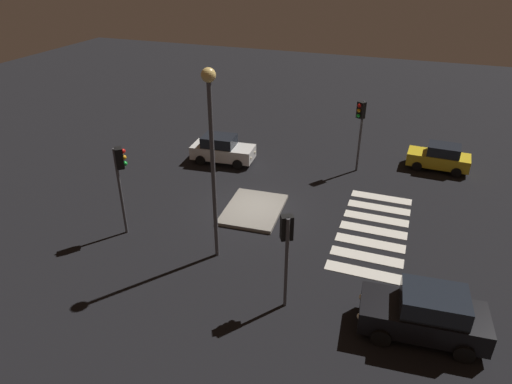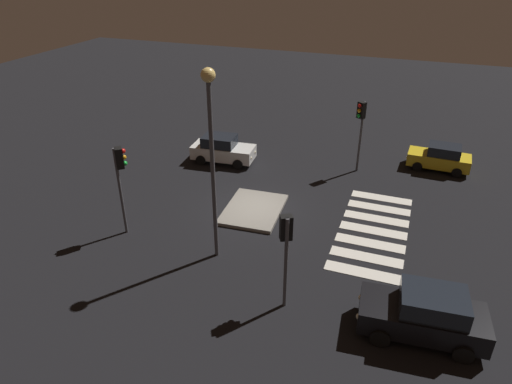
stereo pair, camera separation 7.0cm
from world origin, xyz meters
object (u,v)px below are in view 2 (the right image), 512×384
(car_black, at_px, (425,314))
(car_yellow, at_px, (440,157))
(traffic_island, at_px, (254,209))
(traffic_light_east, at_px, (361,120))
(street_lamp, at_px, (211,138))
(traffic_light_west, at_px, (120,170))
(traffic_light_south, at_px, (286,239))
(car_white, at_px, (222,149))

(car_black, bearing_deg, car_yellow, -96.17)
(traffic_island, xyz_separation_m, car_black, (-5.98, -8.57, 0.84))
(traffic_light_east, height_order, street_lamp, street_lamp)
(traffic_light_west, bearing_deg, traffic_light_south, -54.29)
(car_black, relative_size, traffic_light_east, 1.02)
(traffic_light_east, xyz_separation_m, street_lamp, (-10.78, 4.38, 2.29))
(traffic_island, height_order, traffic_light_east, traffic_light_east)
(car_black, relative_size, car_white, 1.10)
(traffic_island, height_order, traffic_light_south, traffic_light_south)
(street_lamp, bearing_deg, car_yellow, -35.47)
(car_black, height_order, traffic_light_west, traffic_light_west)
(car_white, bearing_deg, traffic_island, -56.81)
(car_white, bearing_deg, traffic_light_west, -100.70)
(car_black, xyz_separation_m, traffic_light_east, (12.61, 4.38, 2.39))
(traffic_light_south, bearing_deg, traffic_light_east, -31.69)
(traffic_light_west, distance_m, street_lamp, 5.28)
(car_white, bearing_deg, car_black, -46.30)
(car_white, xyz_separation_m, street_lamp, (-9.29, -3.83, 4.76))
(car_white, distance_m, street_lamp, 11.12)
(traffic_light_west, bearing_deg, traffic_light_east, 9.34)
(traffic_light_east, relative_size, street_lamp, 0.53)
(traffic_light_east, bearing_deg, street_lamp, 10.90)
(car_black, xyz_separation_m, car_white, (11.13, 12.60, -0.08))
(car_yellow, bearing_deg, traffic_light_west, 44.60)
(traffic_island, bearing_deg, traffic_light_west, 128.04)
(car_white, bearing_deg, traffic_light_east, 5.41)
(traffic_light_west, relative_size, street_lamp, 0.53)
(traffic_light_east, bearing_deg, traffic_island, 0.82)
(traffic_island, relative_size, traffic_light_west, 0.90)
(traffic_island, height_order, car_white, car_white)
(traffic_island, height_order, car_black, car_black)
(traffic_light_west, xyz_separation_m, traffic_light_south, (-2.21, -8.46, -0.35))
(car_black, relative_size, car_yellow, 1.20)
(car_black, xyz_separation_m, traffic_light_west, (2.10, 13.52, 2.38))
(car_yellow, distance_m, traffic_light_west, 18.92)
(car_white, bearing_deg, traffic_light_south, -60.98)
(car_white, height_order, traffic_light_west, traffic_light_west)
(car_black, distance_m, car_yellow, 14.68)
(car_yellow, xyz_separation_m, street_lamp, (-12.84, 9.15, 4.82))
(traffic_island, relative_size, car_yellow, 1.06)
(car_white, distance_m, traffic_light_south, 13.69)
(car_black, relative_size, traffic_light_south, 1.15)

